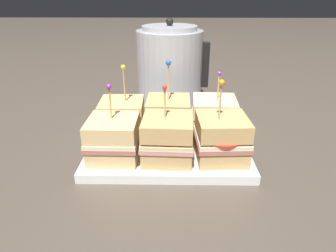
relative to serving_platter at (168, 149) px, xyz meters
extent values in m
plane|color=#4C4238|center=(0.00, 0.00, -0.01)|extent=(6.00, 6.00, 0.00)
cube|color=white|center=(0.00, 0.00, 0.00)|extent=(0.32, 0.22, 0.01)
cube|color=white|center=(0.00, 0.00, 0.01)|extent=(0.32, 0.22, 0.01)
cube|color=#DBB77A|center=(-0.10, -0.05, 0.02)|extent=(0.09, 0.09, 0.03)
cube|color=#B26B60|center=(-0.10, -0.05, 0.04)|extent=(0.10, 0.10, 0.01)
cube|color=beige|center=(-0.10, -0.05, 0.05)|extent=(0.09, 0.09, 0.01)
cube|color=#E8C281|center=(-0.10, -0.05, 0.07)|extent=(0.09, 0.09, 0.03)
cylinder|color=tan|center=(-0.10, -0.04, 0.11)|extent=(0.00, 0.01, 0.07)
sphere|color=purple|center=(-0.10, -0.04, 0.15)|extent=(0.01, 0.01, 0.01)
cube|color=tan|center=(0.00, -0.05, 0.02)|extent=(0.09, 0.09, 0.03)
cube|color=tan|center=(0.00, -0.05, 0.04)|extent=(0.10, 0.10, 0.01)
cube|color=beige|center=(0.00, -0.05, 0.05)|extent=(0.10, 0.10, 0.01)
cylinder|color=red|center=(0.00, -0.07, 0.06)|extent=(0.05, 0.05, 0.00)
cube|color=tan|center=(0.00, -0.05, 0.07)|extent=(0.09, 0.09, 0.03)
cylinder|color=tan|center=(-0.01, -0.04, 0.11)|extent=(0.00, 0.01, 0.07)
sphere|color=red|center=(-0.01, -0.04, 0.15)|extent=(0.01, 0.01, 0.01)
cube|color=tan|center=(0.10, -0.05, 0.02)|extent=(0.09, 0.09, 0.03)
cube|color=#B26B60|center=(0.10, -0.05, 0.04)|extent=(0.10, 0.10, 0.01)
cube|color=beige|center=(0.10, -0.05, 0.05)|extent=(0.10, 0.10, 0.01)
cylinder|color=red|center=(0.10, -0.06, 0.06)|extent=(0.07, 0.07, 0.00)
cube|color=tan|center=(0.10, -0.05, 0.07)|extent=(0.09, 0.09, 0.03)
cylinder|color=tan|center=(0.09, -0.05, 0.12)|extent=(0.00, 0.01, 0.08)
sphere|color=orange|center=(0.09, -0.05, 0.16)|extent=(0.01, 0.01, 0.01)
cube|color=tan|center=(-0.10, 0.05, 0.02)|extent=(0.09, 0.09, 0.03)
cube|color=#B26B60|center=(-0.10, 0.05, 0.04)|extent=(0.10, 0.10, 0.01)
cube|color=beige|center=(-0.10, 0.05, 0.05)|extent=(0.10, 0.10, 0.01)
cube|color=#E0B771|center=(-0.10, 0.05, 0.07)|extent=(0.09, 0.09, 0.03)
cylinder|color=tan|center=(-0.09, 0.05, 0.12)|extent=(0.00, 0.01, 0.08)
sphere|color=yellow|center=(-0.09, 0.05, 0.16)|extent=(0.01, 0.01, 0.01)
cube|color=tan|center=(0.00, 0.05, 0.02)|extent=(0.09, 0.09, 0.03)
cube|color=tan|center=(0.00, 0.05, 0.04)|extent=(0.10, 0.10, 0.01)
cube|color=beige|center=(0.00, 0.05, 0.05)|extent=(0.10, 0.10, 0.01)
cylinder|color=red|center=(0.00, 0.03, 0.06)|extent=(0.07, 0.07, 0.00)
cube|color=tan|center=(0.00, 0.05, 0.07)|extent=(0.09, 0.09, 0.03)
cylinder|color=tan|center=(0.00, 0.05, 0.12)|extent=(0.00, 0.01, 0.09)
sphere|color=blue|center=(0.00, 0.05, 0.17)|extent=(0.01, 0.01, 0.01)
cube|color=beige|center=(0.10, 0.05, 0.02)|extent=(0.09, 0.09, 0.03)
cube|color=#B26B60|center=(0.10, 0.05, 0.04)|extent=(0.10, 0.10, 0.01)
cube|color=beige|center=(0.10, 0.05, 0.05)|extent=(0.10, 0.10, 0.01)
cylinder|color=red|center=(0.10, 0.03, 0.06)|extent=(0.05, 0.05, 0.00)
cube|color=beige|center=(0.10, 0.05, 0.07)|extent=(0.09, 0.09, 0.03)
cylinder|color=tan|center=(0.10, 0.04, 0.11)|extent=(0.00, 0.00, 0.07)
sphere|color=purple|center=(0.10, 0.04, 0.15)|extent=(0.01, 0.01, 0.01)
cylinder|color=#B7BABF|center=(0.00, 0.29, 0.09)|extent=(0.18, 0.18, 0.21)
cylinder|color=#B7BABF|center=(0.00, 0.29, 0.20)|extent=(0.15, 0.15, 0.01)
sphere|color=black|center=(0.00, 0.29, 0.22)|extent=(0.02, 0.02, 0.02)
cube|color=black|center=(0.10, 0.29, 0.10)|extent=(0.02, 0.02, 0.12)
camera|label=1|loc=(0.01, -0.54, 0.30)|focal=32.00mm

